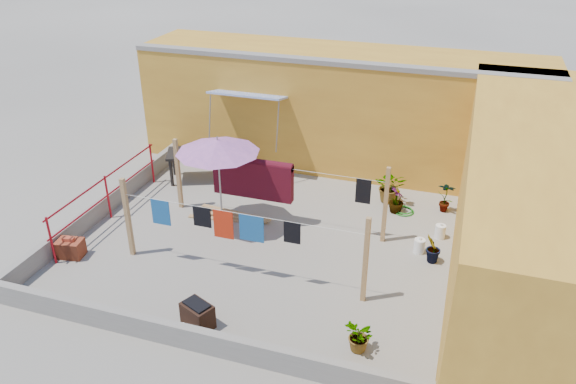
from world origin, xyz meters
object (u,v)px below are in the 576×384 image
(outdoor_table, at_px, (200,154))
(white_basin, at_px, (194,329))
(brazier, at_px, (198,315))
(water_jug_a, at_px, (419,246))
(green_hose, at_px, (404,211))
(plant_back_a, at_px, (390,186))
(brick_stack, at_px, (70,248))
(patio_umbrella, at_px, (218,147))
(water_jug_b, at_px, (440,231))

(outdoor_table, xyz_separation_m, white_basin, (2.56, -5.58, -0.68))
(brazier, height_order, white_basin, brazier)
(water_jug_a, bearing_deg, outdoor_table, 163.38)
(green_hose, distance_m, plant_back_a, 0.72)
(brick_stack, xyz_separation_m, green_hose, (6.47, 4.14, -0.16))
(patio_umbrella, bearing_deg, brick_stack, -139.77)
(brick_stack, distance_m, green_hose, 7.68)
(water_jug_b, bearing_deg, brazier, -131.37)
(brick_stack, xyz_separation_m, plant_back_a, (6.05, 4.57, 0.23))
(water_jug_a, relative_size, plant_back_a, 0.44)
(white_basin, xyz_separation_m, plant_back_a, (2.50, 5.89, 0.38))
(water_jug_a, bearing_deg, white_basin, -132.64)
(water_jug_a, xyz_separation_m, green_hose, (-0.55, 1.68, -0.13))
(water_jug_a, height_order, water_jug_b, water_jug_a)
(brazier, xyz_separation_m, water_jug_a, (3.46, 3.61, -0.08))
(white_basin, distance_m, water_jug_a, 5.13)
(patio_umbrella, distance_m, brick_stack, 3.79)
(brick_stack, xyz_separation_m, brazier, (3.56, -1.16, 0.04))
(patio_umbrella, relative_size, brazier, 3.39)
(water_jug_b, bearing_deg, patio_umbrella, -167.81)
(green_hose, relative_size, plant_back_a, 0.59)
(water_jug_b, height_order, plant_back_a, plant_back_a)
(water_jug_a, xyz_separation_m, plant_back_a, (-0.98, 2.12, 0.26))
(patio_umbrella, relative_size, water_jug_a, 6.00)
(water_jug_a, distance_m, plant_back_a, 2.35)
(brick_stack, height_order, green_hose, brick_stack)
(brazier, relative_size, white_basin, 1.26)
(white_basin, distance_m, green_hose, 6.19)
(water_jug_a, distance_m, green_hose, 1.78)
(water_jug_b, distance_m, plant_back_a, 1.94)
(plant_back_a, bearing_deg, brick_stack, -142.92)
(outdoor_table, distance_m, white_basin, 6.17)
(patio_umbrella, height_order, green_hose, patio_umbrella)
(water_jug_b, xyz_separation_m, plant_back_a, (-1.35, 1.37, 0.26))
(white_basin, relative_size, plant_back_a, 0.61)
(white_basin, height_order, green_hose, white_basin)
(plant_back_a, bearing_deg, green_hose, -45.66)
(water_jug_a, bearing_deg, plant_back_a, 114.72)
(outdoor_table, relative_size, water_jug_b, 5.25)
(white_basin, distance_m, water_jug_b, 5.94)
(outdoor_table, xyz_separation_m, plant_back_a, (5.06, 0.32, -0.31))
(brick_stack, bearing_deg, green_hose, 32.59)
(outdoor_table, bearing_deg, green_hose, -1.22)
(outdoor_table, height_order, water_jug_b, outdoor_table)
(water_jug_b, relative_size, plant_back_a, 0.43)
(patio_umbrella, relative_size, water_jug_b, 6.09)
(water_jug_a, bearing_deg, water_jug_b, 63.34)
(white_basin, bearing_deg, patio_umbrella, 106.08)
(patio_umbrella, distance_m, water_jug_b, 5.30)
(brazier, distance_m, white_basin, 0.26)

